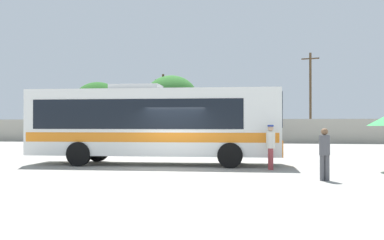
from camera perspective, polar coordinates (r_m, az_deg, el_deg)
The scene contains 13 objects.
ground_plane at distance 27.69m, azimuth 1.65°, elevation -4.25°, with size 300.00×300.00×0.00m, color gray.
perimeter_wall at distance 43.02m, azimuth 4.42°, elevation -1.40°, with size 80.00×0.30×2.28m, color #9E998C.
coach_bus_white_orange at distance 19.92m, azimuth -5.20°, elevation -0.24°, with size 11.17×3.04×3.56m.
attendant_by_bus_door at distance 17.80m, azimuth 10.06°, elevation -3.07°, with size 0.45×0.45×1.77m.
passenger_waiting_on_apron at distance 14.78m, azimuth 16.65°, elevation -3.83°, with size 0.35×0.35×1.67m.
parked_car_leftmost_maroon at distance 41.70m, azimuth -8.59°, elevation -1.89°, with size 4.32×2.26×1.51m.
parked_car_second_dark_blue at distance 40.39m, azimuth -0.51°, elevation -1.95°, with size 4.39×2.23×1.50m.
parked_car_third_white at distance 39.18m, azimuth 7.47°, elevation -1.97°, with size 4.32×2.08×1.53m.
utility_pole_near at distance 47.16m, azimuth 14.95°, elevation 3.08°, with size 1.77×0.56×9.12m.
utility_pole_far at distance 47.34m, azimuth -3.73°, elevation 1.82°, with size 1.80×0.38×7.11m.
roadside_tree_left at distance 49.18m, azimuth -11.97°, elevation 2.13°, with size 5.35×5.35×6.35m.
roadside_tree_midleft at distance 47.78m, azimuth -2.68°, elevation 2.84°, with size 5.68×5.68×7.02m.
roadside_tree_midright at distance 49.00m, azimuth 8.31°, elevation 1.88°, with size 4.27×4.27×5.67m.
Camera 1 is at (3.71, -17.38, 1.80)m, focal length 41.57 mm.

